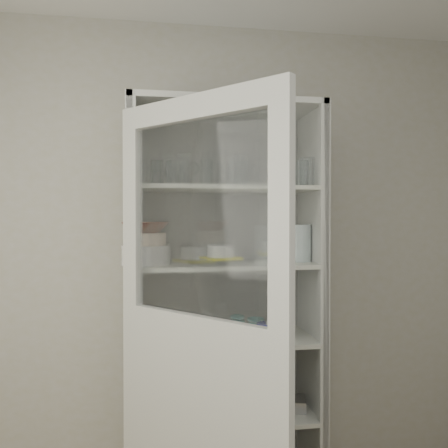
# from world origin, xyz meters

# --- Properties ---
(wall_back) EXTENTS (3.60, 0.02, 2.60)m
(wall_back) POSITION_xyz_m (0.00, 1.50, 1.30)
(wall_back) COLOR #B9B8B3
(wall_back) RESTS_ON ground
(pantry_cabinet) EXTENTS (1.00, 0.45, 2.10)m
(pantry_cabinet) POSITION_xyz_m (0.20, 1.34, 0.94)
(pantry_cabinet) COLOR silver
(pantry_cabinet) RESTS_ON floor
(cupboard_door) EXTENTS (0.62, 0.70, 2.00)m
(cupboard_door) POSITION_xyz_m (-0.00, 0.71, 0.87)
(cupboard_door) COLOR silver
(cupboard_door) RESTS_ON floor
(tumbler_0) EXTENTS (0.07, 0.07, 0.13)m
(tumbler_0) POSITION_xyz_m (-0.08, 1.16, 1.72)
(tumbler_0) COLOR silver
(tumbler_0) RESTS_ON shelf_glass
(tumbler_1) EXTENTS (0.08, 0.08, 0.15)m
(tumbler_1) POSITION_xyz_m (-0.02, 1.15, 1.74)
(tumbler_1) COLOR silver
(tumbler_1) RESTS_ON shelf_glass
(tumbler_2) EXTENTS (0.07, 0.07, 0.12)m
(tumbler_2) POSITION_xyz_m (0.09, 1.14, 1.72)
(tumbler_2) COLOR silver
(tumbler_2) RESTS_ON shelf_glass
(tumbler_3) EXTENTS (0.08, 0.08, 0.15)m
(tumbler_3) POSITION_xyz_m (0.27, 1.17, 1.74)
(tumbler_3) COLOR silver
(tumbler_3) RESTS_ON shelf_glass
(tumbler_4) EXTENTS (0.07, 0.07, 0.14)m
(tumbler_4) POSITION_xyz_m (0.22, 1.13, 1.73)
(tumbler_4) COLOR silver
(tumbler_4) RESTS_ON shelf_glass
(tumbler_5) EXTENTS (0.07, 0.07, 0.13)m
(tumbler_5) POSITION_xyz_m (0.58, 1.13, 1.73)
(tumbler_5) COLOR silver
(tumbler_5) RESTS_ON shelf_glass
(tumbler_6) EXTENTS (0.09, 0.09, 0.15)m
(tumbler_6) POSITION_xyz_m (0.61, 1.13, 1.73)
(tumbler_6) COLOR silver
(tumbler_6) RESTS_ON shelf_glass
(tumbler_7) EXTENTS (0.07, 0.07, 0.13)m
(tumbler_7) POSITION_xyz_m (-0.07, 1.25, 1.73)
(tumbler_7) COLOR silver
(tumbler_7) RESTS_ON shelf_glass
(tumbler_8) EXTENTS (0.08, 0.08, 0.14)m
(tumbler_8) POSITION_xyz_m (-0.15, 1.28, 1.73)
(tumbler_8) COLOR silver
(tumbler_8) RESTS_ON shelf_glass
(tumbler_9) EXTENTS (0.08, 0.08, 0.13)m
(tumbler_9) POSITION_xyz_m (-0.03, 1.25, 1.73)
(tumbler_9) COLOR silver
(tumbler_9) RESTS_ON shelf_glass
(goblet_0) EXTENTS (0.07, 0.07, 0.16)m
(goblet_0) POSITION_xyz_m (-0.13, 1.39, 1.74)
(goblet_0) COLOR silver
(goblet_0) RESTS_ON shelf_glass
(goblet_1) EXTENTS (0.07, 0.07, 0.16)m
(goblet_1) POSITION_xyz_m (0.05, 1.39, 1.74)
(goblet_1) COLOR silver
(goblet_1) RESTS_ON shelf_glass
(goblet_2) EXTENTS (0.07, 0.07, 0.16)m
(goblet_2) POSITION_xyz_m (0.36, 1.39, 1.74)
(goblet_2) COLOR silver
(goblet_2) RESTS_ON shelf_glass
(goblet_3) EXTENTS (0.07, 0.07, 0.16)m
(goblet_3) POSITION_xyz_m (0.55, 1.39, 1.74)
(goblet_3) COLOR silver
(goblet_3) RESTS_ON shelf_glass
(plate_stack_front) EXTENTS (0.24, 0.24, 0.10)m
(plate_stack_front) POSITION_xyz_m (-0.21, 1.22, 1.31)
(plate_stack_front) COLOR white
(plate_stack_front) RESTS_ON shelf_plates
(plate_stack_back) EXTENTS (0.21, 0.21, 0.10)m
(plate_stack_back) POSITION_xyz_m (-0.18, 1.39, 1.31)
(plate_stack_back) COLOR white
(plate_stack_back) RESTS_ON shelf_plates
(cream_bowl) EXTENTS (0.27, 0.27, 0.06)m
(cream_bowl) POSITION_xyz_m (-0.21, 1.22, 1.39)
(cream_bowl) COLOR #F6DBC1
(cream_bowl) RESTS_ON plate_stack_front
(terracotta_bowl) EXTENTS (0.28, 0.28, 0.06)m
(terracotta_bowl) POSITION_xyz_m (-0.21, 1.22, 1.45)
(terracotta_bowl) COLOR #5F281B
(terracotta_bowl) RESTS_ON cream_bowl
(glass_platter) EXTENTS (0.46, 0.46, 0.02)m
(glass_platter) POSITION_xyz_m (0.18, 1.24, 1.27)
(glass_platter) COLOR silver
(glass_platter) RESTS_ON shelf_plates
(yellow_trivet) EXTENTS (0.22, 0.22, 0.01)m
(yellow_trivet) POSITION_xyz_m (0.18, 1.24, 1.29)
(yellow_trivet) COLOR yellow
(yellow_trivet) RESTS_ON glass_platter
(white_ramekin) EXTENTS (0.17, 0.17, 0.06)m
(white_ramekin) POSITION_xyz_m (0.18, 1.24, 1.32)
(white_ramekin) COLOR white
(white_ramekin) RESTS_ON yellow_trivet
(grey_bowl_stack) EXTENTS (0.13, 0.13, 0.20)m
(grey_bowl_stack) POSITION_xyz_m (0.61, 1.25, 1.36)
(grey_bowl_stack) COLOR #AFBEBC
(grey_bowl_stack) RESTS_ON shelf_plates
(mug_blue) EXTENTS (0.13, 0.13, 0.09)m
(mug_blue) POSITION_xyz_m (0.41, 1.19, 0.90)
(mug_blue) COLOR navy
(mug_blue) RESTS_ON shelf_mugs
(mug_teal) EXTENTS (0.11, 0.11, 0.09)m
(mug_teal) POSITION_xyz_m (0.38, 1.32, 0.90)
(mug_teal) COLOR #1F6E75
(mug_teal) RESTS_ON shelf_mugs
(mug_white) EXTENTS (0.13, 0.13, 0.10)m
(mug_white) POSITION_xyz_m (0.46, 1.18, 0.91)
(mug_white) COLOR white
(mug_white) RESTS_ON shelf_mugs
(teal_jar) EXTENTS (0.08, 0.08, 0.10)m
(teal_jar) POSITION_xyz_m (0.28, 1.31, 0.91)
(teal_jar) COLOR #1F6E75
(teal_jar) RESTS_ON shelf_mugs
(measuring_cups) EXTENTS (0.09, 0.09, 0.04)m
(measuring_cups) POSITION_xyz_m (0.15, 1.18, 0.88)
(measuring_cups) COLOR silver
(measuring_cups) RESTS_ON shelf_mugs
(white_canister) EXTENTS (0.12, 0.12, 0.12)m
(white_canister) POSITION_xyz_m (-0.20, 1.29, 0.92)
(white_canister) COLOR white
(white_canister) RESTS_ON shelf_mugs
(cream_dish) EXTENTS (0.24, 0.24, 0.07)m
(cream_dish) POSITION_xyz_m (-0.06, 1.27, 0.50)
(cream_dish) COLOR #F6DBC1
(cream_dish) RESTS_ON shelf_bot
(tin_box) EXTENTS (0.23, 0.19, 0.06)m
(tin_box) POSITION_xyz_m (0.54, 1.25, 0.49)
(tin_box) COLOR gray
(tin_box) RESTS_ON shelf_bot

